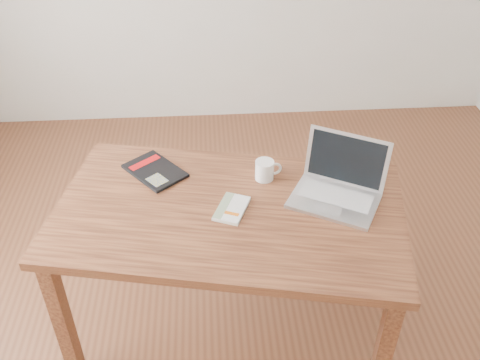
{
  "coord_description": "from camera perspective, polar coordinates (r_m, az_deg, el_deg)",
  "views": [
    {
      "loc": [
        -0.22,
        -1.76,
        2.16
      ],
      "look_at": [
        -0.1,
        -0.02,
        0.85
      ],
      "focal_mm": 40.0,
      "sensor_mm": 36.0,
      "label": 1
    }
  ],
  "objects": [
    {
      "name": "white_guidebook",
      "position": [
        2.18,
        -0.89,
        -3.06
      ],
      "size": [
        0.17,
        0.21,
        0.02
      ],
      "rotation": [
        0.0,
        0.0,
        -0.38
      ],
      "color": "beige",
      "rests_on": "desk"
    },
    {
      "name": "desk",
      "position": [
        2.25,
        -1.17,
        -4.83
      ],
      "size": [
        1.56,
        1.09,
        0.75
      ],
      "rotation": [
        0.0,
        0.0,
        -0.2
      ],
      "color": "brown",
      "rests_on": "ground"
    },
    {
      "name": "coffee_mug",
      "position": [
        2.33,
        2.7,
        1.11
      ],
      "size": [
        0.12,
        0.08,
        0.09
      ],
      "rotation": [
        0.0,
        0.0,
        0.14
      ],
      "color": "white",
      "rests_on": "desk"
    },
    {
      "name": "room",
      "position": [
        1.94,
        0.87,
        12.45
      ],
      "size": [
        4.04,
        4.04,
        2.7
      ],
      "color": "brown",
      "rests_on": "ground"
    },
    {
      "name": "black_guidebook",
      "position": [
        2.42,
        -9.08,
        0.98
      ],
      "size": [
        0.31,
        0.32,
        0.01
      ],
      "rotation": [
        0.0,
        0.0,
        0.69
      ],
      "color": "black",
      "rests_on": "desk"
    },
    {
      "name": "laptop",
      "position": [
        2.27,
        10.46,
        -0.61
      ],
      "size": [
        0.44,
        0.42,
        0.25
      ],
      "rotation": [
        0.0,
        0.0,
        -0.51
      ],
      "color": "silver",
      "rests_on": "desk"
    }
  ]
}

